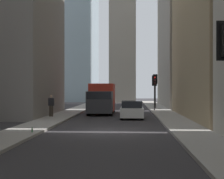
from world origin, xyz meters
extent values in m
plane|color=#302D30|center=(0.00, 0.00, 0.00)|extent=(135.00, 135.00, 0.00)
cube|color=gray|center=(0.00, 4.50, 0.07)|extent=(90.00, 2.20, 0.14)
cube|color=gray|center=(0.00, -4.50, 0.07)|extent=(90.00, 2.20, 0.14)
cube|color=gray|center=(28.21, -10.60, 11.37)|extent=(17.58, 10.00, 22.74)
cube|color=#A8A091|center=(41.55, 0.01, 10.74)|extent=(4.48, 4.48, 21.48)
cube|color=red|center=(14.58, 1.40, 1.54)|extent=(4.60, 2.25, 2.60)
cube|color=#38383D|center=(11.38, 1.40, 1.19)|extent=(1.90, 2.25, 1.90)
cube|color=black|center=(11.38, 1.40, 1.79)|extent=(1.92, 2.09, 0.64)
cylinder|color=black|center=(11.38, 0.41, 0.44)|extent=(0.88, 0.28, 0.88)
cylinder|color=black|center=(11.38, 2.38, 0.44)|extent=(0.88, 0.28, 0.88)
cylinder|color=black|center=(15.98, 0.41, 0.44)|extent=(0.88, 0.28, 0.88)
cylinder|color=black|center=(15.98, 2.38, 0.44)|extent=(0.88, 0.28, 0.88)
cube|color=silver|center=(8.78, -1.40, 0.53)|extent=(4.30, 1.78, 0.70)
cube|color=black|center=(8.58, -1.40, 1.15)|extent=(2.10, 1.58, 0.54)
cylinder|color=black|center=(10.13, -2.18, 0.32)|extent=(0.64, 0.22, 0.64)
cylinder|color=black|center=(10.13, -0.62, 0.32)|extent=(0.64, 0.22, 0.64)
cylinder|color=black|center=(7.43, -2.18, 0.32)|extent=(0.64, 0.22, 0.64)
cylinder|color=black|center=(7.43, -0.62, 0.32)|extent=(0.64, 0.22, 0.64)
cylinder|color=black|center=(17.73, -3.82, 1.46)|extent=(0.12, 0.12, 2.63)
cube|color=black|center=(17.73, -3.82, 3.22)|extent=(0.28, 0.32, 0.90)
cube|color=black|center=(17.88, -3.82, 3.22)|extent=(0.03, 0.52, 1.10)
sphere|color=red|center=(17.57, -3.82, 3.52)|extent=(0.20, 0.20, 0.20)
sphere|color=black|center=(17.57, -3.82, 3.22)|extent=(0.20, 0.20, 0.20)
sphere|color=black|center=(17.57, -3.82, 2.92)|extent=(0.20, 0.20, 0.20)
cylinder|color=black|center=(21.77, -4.18, 1.59)|extent=(0.12, 0.12, 2.91)
cube|color=black|center=(21.77, -4.18, 3.50)|extent=(0.28, 0.32, 0.90)
cube|color=black|center=(21.92, -4.18, 3.50)|extent=(0.03, 0.52, 1.10)
sphere|color=black|center=(21.61, -4.18, 3.80)|extent=(0.20, 0.20, 0.20)
sphere|color=black|center=(21.61, -4.18, 3.50)|extent=(0.20, 0.20, 0.20)
sphere|color=green|center=(21.61, -4.18, 3.20)|extent=(0.20, 0.20, 0.20)
cylinder|color=#473D33|center=(8.63, 5.00, 0.58)|extent=(0.16, 0.16, 0.87)
cylinder|color=#473D33|center=(8.63, 5.17, 0.58)|extent=(0.16, 0.16, 0.87)
cube|color=#232328|center=(8.63, 5.08, 1.31)|extent=(0.26, 0.44, 0.60)
sphere|color=beige|center=(8.63, 5.08, 1.76)|extent=(0.22, 0.22, 0.22)
cylinder|color=#236033|center=(-1.83, 3.75, 0.24)|extent=(0.07, 0.07, 0.20)
cylinder|color=#236033|center=(-1.83, 3.75, 0.38)|extent=(0.03, 0.03, 0.07)
camera|label=1|loc=(-20.02, -1.26, 2.38)|focal=57.76mm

